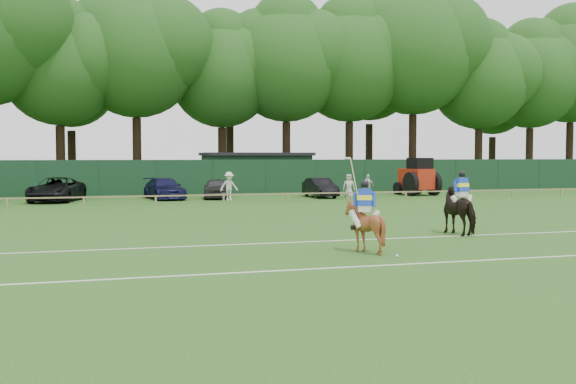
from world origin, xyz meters
name	(u,v)px	position (x,y,z in m)	size (l,w,h in m)	color
ground	(299,238)	(0.00, 0.00, 0.00)	(160.00, 160.00, 0.00)	#1E4C14
horse_dark	(462,210)	(5.86, -0.51, 0.85)	(0.91, 2.00, 1.69)	black
horse_chestnut	(364,227)	(0.79, -3.66, 0.74)	(1.19, 1.34, 1.48)	brown
suv_black	(56,190)	(-8.59, 21.58, 0.73)	(2.44, 5.29, 1.47)	black
sedan_navy	(164,189)	(-2.05, 22.06, 0.68)	(1.90, 4.67, 1.35)	#13133C
hatch_grey	(216,188)	(1.22, 21.68, 0.66)	(1.57, 3.90, 1.33)	#313234
estate_black	(320,188)	(8.15, 20.94, 0.65)	(1.37, 3.94, 1.30)	black
spectator_left	(229,186)	(1.70, 19.80, 0.89)	(1.15, 0.66, 1.78)	silver
spectator_mid	(368,186)	(11.28, 20.26, 0.77)	(0.90, 0.38, 1.54)	silver
spectator_right	(349,186)	(9.67, 19.60, 0.79)	(0.78, 0.51, 1.59)	beige
rider_dark	(462,189)	(5.86, -0.53, 1.60)	(0.93, 0.42, 1.41)	silver
rider_chestnut	(364,203)	(0.79, -3.67, 1.43)	(0.90, 0.77, 2.05)	silver
polo_ball	(397,256)	(1.24, -4.87, 0.04)	(0.09, 0.09, 0.09)	silver
pitch_lines	(337,252)	(0.00, -3.50, 0.01)	(60.00, 5.10, 0.01)	silver
pitch_rail	(207,195)	(0.00, 18.00, 0.45)	(62.10, 0.10, 0.50)	#997F5B
perimeter_fence	(185,177)	(0.00, 27.00, 1.25)	(92.08, 0.08, 2.50)	#14351E
utility_shed	(256,172)	(6.00, 30.00, 1.54)	(8.40, 4.40, 3.04)	#14331E
tree_row	(196,189)	(2.00, 35.00, 0.00)	(96.00, 12.00, 21.00)	#26561C
tractor	(418,178)	(15.57, 21.33, 1.25)	(2.35, 3.31, 2.64)	#A8230F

